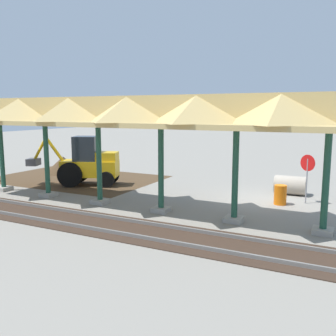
{
  "coord_description": "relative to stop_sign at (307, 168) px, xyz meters",
  "views": [
    {
      "loc": [
        -3.75,
        17.99,
        4.29
      ],
      "look_at": [
        4.05,
        2.48,
        1.6
      ],
      "focal_mm": 40.0,
      "sensor_mm": 36.0,
      "label": 1
    }
  ],
  "objects": [
    {
      "name": "concrete_pipe",
      "position": [
        0.96,
        -1.59,
        -1.16
      ],
      "size": [
        1.57,
        1.02,
        0.96
      ],
      "color": "#9E9384",
      "rests_on": "ground"
    },
    {
      "name": "backhoe",
      "position": [
        11.82,
        1.1,
        -0.38
      ],
      "size": [
        5.23,
        3.11,
        2.82
      ],
      "color": "#EAB214",
      "rests_on": "ground"
    },
    {
      "name": "traffic_barrel",
      "position": [
        1.02,
        0.77,
        -1.19
      ],
      "size": [
        0.56,
        0.56,
        0.9
      ],
      "primitive_type": "cylinder",
      "color": "orange",
      "rests_on": "ground"
    },
    {
      "name": "dirt_work_zone",
      "position": [
        13.83,
        -0.2,
        -1.64
      ],
      "size": [
        10.29,
        7.0,
        0.01
      ],
      "primitive_type": "cube",
      "color": "#4C3823",
      "rests_on": "ground"
    },
    {
      "name": "stop_sign",
      "position": [
        0.0,
        0.0,
        0.0
      ],
      "size": [
        0.68,
        0.39,
        2.28
      ],
      "color": "gray",
      "rests_on": "ground"
    },
    {
      "name": "rail_tracks",
      "position": [
        1.86,
        6.98,
        -1.61
      ],
      "size": [
        60.0,
        2.58,
        0.15
      ],
      "color": "slate",
      "rests_on": "ground"
    },
    {
      "name": "platform_canopy",
      "position": [
        6.91,
        4.36,
        2.52
      ],
      "size": [
        17.19,
        3.2,
        4.9
      ],
      "color": "#9E998E",
      "rests_on": "ground"
    },
    {
      "name": "dirt_mound",
      "position": [
        15.98,
        -1.45,
        -1.64
      ],
      "size": [
        5.08,
        5.08,
        2.32
      ],
      "primitive_type": "cone",
      "color": "#4C3823",
      "rests_on": "ground"
    },
    {
      "name": "ground_plane",
      "position": [
        1.86,
        0.05,
        -1.64
      ],
      "size": [
        120.0,
        120.0,
        0.0
      ],
      "primitive_type": "plane",
      "color": "gray"
    }
  ]
}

